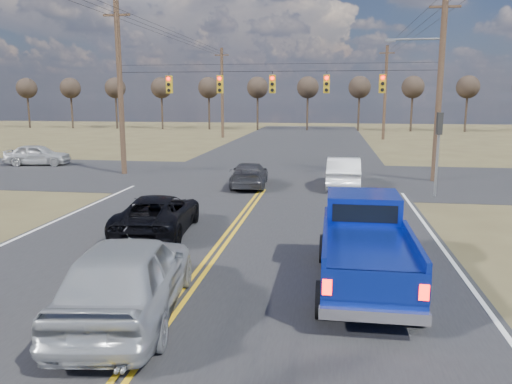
# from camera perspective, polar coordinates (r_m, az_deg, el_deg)

# --- Properties ---
(ground) EXTENTS (160.00, 160.00, 0.00)m
(ground) POSITION_cam_1_polar(r_m,az_deg,el_deg) (11.80, -8.68, -12.21)
(ground) COLOR brown
(ground) RESTS_ON ground
(road_main) EXTENTS (14.00, 120.00, 0.02)m
(road_main) POSITION_cam_1_polar(r_m,az_deg,el_deg) (21.13, -0.71, -1.74)
(road_main) COLOR #28282B
(road_main) RESTS_ON ground
(road_cross) EXTENTS (120.00, 12.00, 0.02)m
(road_cross) POSITION_cam_1_polar(r_m,az_deg,el_deg) (28.92, 1.83, 1.66)
(road_cross) COLOR #28282B
(road_cross) RESTS_ON ground
(signal_gantry) EXTENTS (19.60, 4.83, 10.00)m
(signal_gantry) POSITION_cam_1_polar(r_m,az_deg,el_deg) (28.29, 2.87, 11.75)
(signal_gantry) COLOR #473323
(signal_gantry) RESTS_ON ground
(utility_poles) EXTENTS (19.60, 58.32, 10.00)m
(utility_poles) POSITION_cam_1_polar(r_m,az_deg,el_deg) (27.57, 1.65, 12.12)
(utility_poles) COLOR #473323
(utility_poles) RESTS_ON ground
(treeline) EXTENTS (87.00, 117.80, 7.40)m
(treeline) POSITION_cam_1_polar(r_m,az_deg,el_deg) (37.48, 3.52, 12.48)
(treeline) COLOR #33261C
(treeline) RESTS_ON ground
(pickup_truck) EXTENTS (2.24, 5.57, 2.09)m
(pickup_truck) POSITION_cam_1_polar(r_m,az_deg,el_deg) (12.50, 12.32, -6.07)
(pickup_truck) COLOR black
(pickup_truck) RESTS_ON ground
(silver_suv) EXTENTS (2.83, 5.54, 1.81)m
(silver_suv) POSITION_cam_1_polar(r_m,az_deg,el_deg) (10.89, -14.42, -9.33)
(silver_suv) COLOR #AAAEB2
(silver_suv) RESTS_ON ground
(black_suv) EXTENTS (2.61, 4.97, 1.33)m
(black_suv) POSITION_cam_1_polar(r_m,az_deg,el_deg) (17.36, -11.13, -2.46)
(black_suv) COLOR black
(black_suv) RESTS_ON ground
(white_car_queue) EXTENTS (1.76, 4.77, 1.56)m
(white_car_queue) POSITION_cam_1_polar(r_m,az_deg,el_deg) (26.15, 9.96, 2.26)
(white_car_queue) COLOR silver
(white_car_queue) RESTS_ON ground
(dgrey_car_queue) EXTENTS (2.08, 4.47, 1.27)m
(dgrey_car_queue) POSITION_cam_1_polar(r_m,az_deg,el_deg) (25.81, -0.75, 1.98)
(dgrey_car_queue) COLOR #35363B
(dgrey_car_queue) RESTS_ON ground
(cross_car_west) EXTENTS (2.38, 4.46, 1.44)m
(cross_car_west) POSITION_cam_1_polar(r_m,az_deg,el_deg) (37.17, -23.70, 3.92)
(cross_car_west) COLOR #BBBBBB
(cross_car_west) RESTS_ON ground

